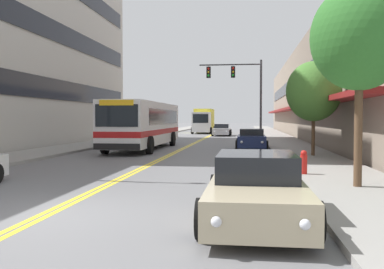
{
  "coord_description": "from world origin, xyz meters",
  "views": [
    {
      "loc": [
        4.1,
        -8.19,
        1.98
      ],
      "look_at": [
        -0.05,
        23.95,
        0.73
      ],
      "focal_mm": 40.0,
      "sensor_mm": 36.0,
      "label": 1
    }
  ],
  "objects_px": {
    "box_truck": "(204,121)",
    "street_tree_right_mid": "(314,91)",
    "car_black_parked_left_mid": "(162,132)",
    "fire_hydrant": "(304,162)",
    "car_beige_parked_right_foreground": "(256,189)",
    "traffic_signal_mast": "(240,84)",
    "car_navy_parked_right_mid": "(252,140)",
    "street_tree_right_near": "(360,38)",
    "car_silver_moving_lead": "(222,130)",
    "city_bus": "(145,123)"
  },
  "relations": [
    {
      "from": "car_navy_parked_right_mid",
      "to": "fire_hydrant",
      "type": "relative_size",
      "value": 5.39
    },
    {
      "from": "car_black_parked_left_mid",
      "to": "fire_hydrant",
      "type": "height_order",
      "value": "car_black_parked_left_mid"
    },
    {
      "from": "car_beige_parked_right_foreground",
      "to": "car_black_parked_left_mid",
      "type": "bearing_deg",
      "value": 104.38
    },
    {
      "from": "city_bus",
      "to": "car_navy_parked_right_mid",
      "type": "relative_size",
      "value": 2.81
    },
    {
      "from": "car_navy_parked_right_mid",
      "to": "city_bus",
      "type": "bearing_deg",
      "value": -175.54
    },
    {
      "from": "car_black_parked_left_mid",
      "to": "street_tree_right_mid",
      "type": "relative_size",
      "value": 0.9
    },
    {
      "from": "street_tree_right_near",
      "to": "street_tree_right_mid",
      "type": "bearing_deg",
      "value": 88.41
    },
    {
      "from": "box_truck",
      "to": "street_tree_right_mid",
      "type": "relative_size",
      "value": 1.54
    },
    {
      "from": "car_black_parked_left_mid",
      "to": "street_tree_right_mid",
      "type": "bearing_deg",
      "value": -60.45
    },
    {
      "from": "traffic_signal_mast",
      "to": "street_tree_right_mid",
      "type": "relative_size",
      "value": 1.45
    },
    {
      "from": "car_navy_parked_right_mid",
      "to": "street_tree_right_mid",
      "type": "distance_m",
      "value": 7.1
    },
    {
      "from": "car_black_parked_left_mid",
      "to": "car_navy_parked_right_mid",
      "type": "bearing_deg",
      "value": -59.28
    },
    {
      "from": "city_bus",
      "to": "car_silver_moving_lead",
      "type": "distance_m",
      "value": 21.14
    },
    {
      "from": "city_bus",
      "to": "fire_hydrant",
      "type": "bearing_deg",
      "value": -56.24
    },
    {
      "from": "street_tree_right_near",
      "to": "box_truck",
      "type": "bearing_deg",
      "value": 101.18
    },
    {
      "from": "car_black_parked_left_mid",
      "to": "car_beige_parked_right_foreground",
      "type": "bearing_deg",
      "value": -75.62
    },
    {
      "from": "car_black_parked_left_mid",
      "to": "box_truck",
      "type": "relative_size",
      "value": 0.59
    },
    {
      "from": "car_black_parked_left_mid",
      "to": "car_beige_parked_right_foreground",
      "type": "relative_size",
      "value": 0.86
    },
    {
      "from": "city_bus",
      "to": "fire_hydrant",
      "type": "relative_size",
      "value": 15.11
    },
    {
      "from": "car_beige_parked_right_foreground",
      "to": "fire_hydrant",
      "type": "bearing_deg",
      "value": 74.38
    },
    {
      "from": "car_beige_parked_right_foreground",
      "to": "traffic_signal_mast",
      "type": "distance_m",
      "value": 27.05
    },
    {
      "from": "car_beige_parked_right_foreground",
      "to": "traffic_signal_mast",
      "type": "xyz_separation_m",
      "value": [
        -0.76,
        26.72,
        4.11
      ]
    },
    {
      "from": "car_black_parked_left_mid",
      "to": "fire_hydrant",
      "type": "xyz_separation_m",
      "value": [
        10.32,
        -27.83,
        -0.02
      ]
    },
    {
      "from": "city_bus",
      "to": "car_beige_parked_right_foreground",
      "type": "height_order",
      "value": "city_bus"
    },
    {
      "from": "box_truck",
      "to": "car_beige_parked_right_foreground",
      "type": "bearing_deg",
      "value": -82.95
    },
    {
      "from": "city_bus",
      "to": "car_black_parked_left_mid",
      "type": "bearing_deg",
      "value": 97.21
    },
    {
      "from": "car_silver_moving_lead",
      "to": "car_navy_parked_right_mid",
      "type": "bearing_deg",
      "value": -81.36
    },
    {
      "from": "fire_hydrant",
      "to": "traffic_signal_mast",
      "type": "bearing_deg",
      "value": 96.65
    },
    {
      "from": "car_navy_parked_right_mid",
      "to": "street_tree_right_near",
      "type": "relative_size",
      "value": 0.78
    },
    {
      "from": "car_silver_moving_lead",
      "to": "box_truck",
      "type": "distance_m",
      "value": 8.08
    },
    {
      "from": "car_navy_parked_right_mid",
      "to": "street_tree_right_mid",
      "type": "bearing_deg",
      "value": -63.5
    },
    {
      "from": "car_black_parked_left_mid",
      "to": "car_navy_parked_right_mid",
      "type": "height_order",
      "value": "car_navy_parked_right_mid"
    },
    {
      "from": "street_tree_right_mid",
      "to": "car_black_parked_left_mid",
      "type": "bearing_deg",
      "value": 119.55
    },
    {
      "from": "traffic_signal_mast",
      "to": "car_navy_parked_right_mid",
      "type": "bearing_deg",
      "value": -83.61
    },
    {
      "from": "car_black_parked_left_mid",
      "to": "box_truck",
      "type": "distance_m",
      "value": 13.37
    },
    {
      "from": "car_silver_moving_lead",
      "to": "traffic_signal_mast",
      "type": "xyz_separation_m",
      "value": [
        2.21,
        -12.55,
        4.09
      ]
    },
    {
      "from": "car_navy_parked_right_mid",
      "to": "car_black_parked_left_mid",
      "type": "bearing_deg",
      "value": 120.72
    },
    {
      "from": "traffic_signal_mast",
      "to": "street_tree_right_near",
      "type": "xyz_separation_m",
      "value": [
        3.53,
        -23.22,
        -0.6
      ]
    },
    {
      "from": "traffic_signal_mast",
      "to": "street_tree_right_mid",
      "type": "height_order",
      "value": "traffic_signal_mast"
    },
    {
      "from": "box_truck",
      "to": "street_tree_right_near",
      "type": "bearing_deg",
      "value": -78.82
    },
    {
      "from": "traffic_signal_mast",
      "to": "street_tree_right_near",
      "type": "bearing_deg",
      "value": -81.36
    },
    {
      "from": "city_bus",
      "to": "traffic_signal_mast",
      "type": "distance_m",
      "value": 10.6
    },
    {
      "from": "street_tree_right_near",
      "to": "traffic_signal_mast",
      "type": "bearing_deg",
      "value": 98.64
    },
    {
      "from": "street_tree_right_mid",
      "to": "car_silver_moving_lead",
      "type": "bearing_deg",
      "value": 102.95
    },
    {
      "from": "car_black_parked_left_mid",
      "to": "street_tree_right_mid",
      "type": "height_order",
      "value": "street_tree_right_mid"
    },
    {
      "from": "car_black_parked_left_mid",
      "to": "street_tree_right_near",
      "type": "bearing_deg",
      "value": -69.32
    },
    {
      "from": "street_tree_right_near",
      "to": "city_bus",
      "type": "bearing_deg",
      "value": 122.34
    },
    {
      "from": "car_silver_moving_lead",
      "to": "street_tree_right_near",
      "type": "bearing_deg",
      "value": -80.88
    },
    {
      "from": "car_silver_moving_lead",
      "to": "fire_hydrant",
      "type": "distance_m",
      "value": 33.65
    },
    {
      "from": "car_black_parked_left_mid",
      "to": "fire_hydrant",
      "type": "distance_m",
      "value": 29.68
    }
  ]
}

